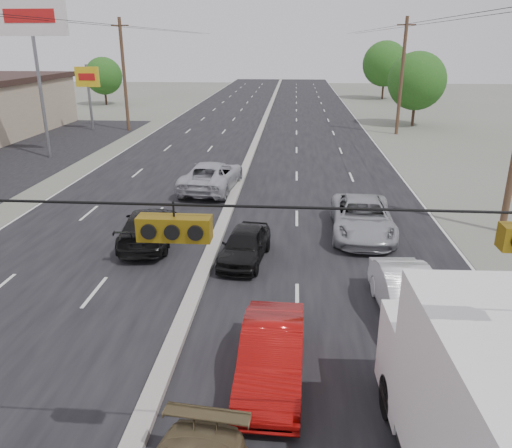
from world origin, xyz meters
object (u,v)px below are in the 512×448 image
object	(u,v)px
utility_pole_left_c	(124,75)
utility_pole_right_c	(402,76)
queue_car_d	(463,361)
tree_right_mid	(417,81)
pole_sign_billboard	(31,27)
pole_sign_far	(88,82)
tree_left_far	(104,76)
tree_right_far	(385,64)
queue_car_c	(362,218)
box_truck	(508,434)
queue_car_b	(408,296)
oncoming_near	(149,227)
queue_car_a	(245,245)
red_sedan	(272,356)
oncoming_far	(212,176)

from	to	relation	value
utility_pole_left_c	utility_pole_right_c	size ratio (longest dim) A/B	1.00
queue_car_d	tree_right_mid	bearing A→B (deg)	86.30
pole_sign_billboard	pole_sign_far	xyz separation A→B (m)	(-1.50, 12.00, -4.46)
tree_left_far	tree_right_far	xyz separation A→B (m)	(38.00, 10.00, 1.24)
queue_car_c	utility_pole_left_c	bearing A→B (deg)	128.43
tree_right_mid	box_truck	distance (m)	45.69
utility_pole_left_c	queue_car_b	world-z (taller)	utility_pole_left_c
utility_pole_left_c	tree_right_far	xyz separation A→B (m)	(28.50, 30.00, -0.15)
tree_left_far	pole_sign_far	bearing A→B (deg)	-73.30
box_truck	oncoming_near	size ratio (longest dim) A/B	1.58
pole_sign_billboard	tree_right_far	distance (m)	52.05
queue_car_d	pole_sign_far	bearing A→B (deg)	129.90
utility_pole_right_c	queue_car_a	xyz separation A→B (m)	(-11.10, -29.04, -4.46)
pole_sign_far	oncoming_near	bearing A→B (deg)	-64.31
queue_car_d	box_truck	bearing A→B (deg)	-93.44
tree_right_far	queue_car_c	distance (m)	56.89
pole_sign_billboard	queue_car_c	size ratio (longest dim) A/B	1.97
utility_pole_left_c	queue_car_d	distance (m)	41.31
box_truck	queue_car_a	bearing A→B (deg)	114.20
tree_right_far	red_sedan	distance (m)	67.61
red_sedan	queue_car_a	world-z (taller)	red_sedan
utility_pole_right_c	oncoming_far	world-z (taller)	utility_pole_right_c
queue_car_d	red_sedan	bearing A→B (deg)	-170.16
pole_sign_billboard	pole_sign_far	size ratio (longest dim) A/B	1.83
tree_left_far	tree_right_far	world-z (taller)	tree_right_far
tree_right_mid	oncoming_near	world-z (taller)	tree_right_mid
red_sedan	utility_pole_left_c	bearing A→B (deg)	114.15
tree_right_mid	queue_car_a	size ratio (longest dim) A/B	1.87
utility_pole_right_c	pole_sign_billboard	xyz separation A→B (m)	(-27.00, -12.00, 3.76)
pole_sign_billboard	utility_pole_right_c	bearing A→B (deg)	23.96
pole_sign_billboard	oncoming_near	distance (m)	21.08
tree_right_far	queue_car_c	bearing A→B (deg)	-99.94
utility_pole_right_c	pole_sign_billboard	distance (m)	29.78
tree_left_far	oncoming_far	distance (m)	44.59
tree_right_far	box_truck	xyz separation A→B (m)	(-9.29, -69.87, -2.95)
pole_sign_far	oncoming_near	xyz separation A→B (m)	(13.23, -27.51, -3.69)
tree_left_far	queue_car_d	xyz separation A→B (m)	(29.42, -55.91, -3.10)
pole_sign_billboard	queue_car_d	bearing A→B (deg)	-47.49
tree_right_far	tree_left_far	bearing A→B (deg)	-165.26
pole_sign_far	box_truck	xyz separation A→B (m)	(22.71, -39.87, -2.40)
queue_car_b	pole_sign_far	bearing A→B (deg)	121.21
tree_right_far	box_truck	distance (m)	70.54
pole_sign_far	tree_right_far	size ratio (longest dim) A/B	0.74
tree_left_far	tree_right_mid	xyz separation A→B (m)	(37.00, -15.00, 0.62)
utility_pole_right_c	queue_car_b	xyz separation A→B (m)	(-5.80, -32.85, -4.38)
tree_right_mid	red_sedan	world-z (taller)	tree_right_mid
pole_sign_far	oncoming_near	size ratio (longest dim) A/B	1.22
queue_car_a	queue_car_d	world-z (taller)	queue_car_a
pole_sign_far	tree_left_far	world-z (taller)	tree_left_far
pole_sign_billboard	tree_left_far	bearing A→B (deg)	103.19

